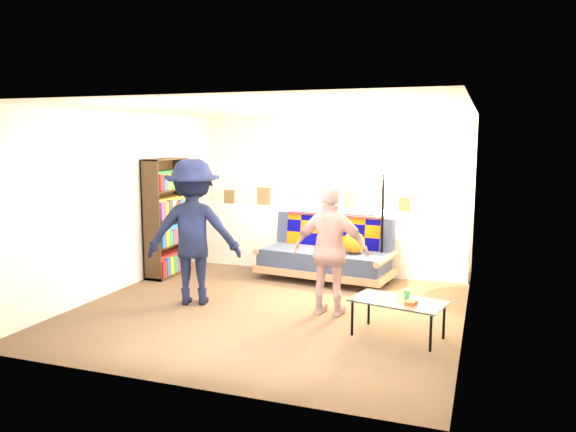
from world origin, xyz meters
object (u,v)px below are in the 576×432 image
object	(u,v)px
bookshelf	(167,221)
person_right	(331,251)
futon_sofa	(328,253)
person_left	(193,232)
coffee_table	(399,303)
floor_lamp	(384,203)

from	to	relation	value
bookshelf	person_right	size ratio (longest dim) A/B	1.15
futon_sofa	bookshelf	bearing A→B (deg)	-167.43
futon_sofa	bookshelf	size ratio (longest dim) A/B	1.16
bookshelf	person_left	world-z (taller)	person_left
bookshelf	coffee_table	size ratio (longest dim) A/B	1.70
futon_sofa	floor_lamp	xyz separation A→B (m)	(0.79, 0.06, 0.76)
bookshelf	person_left	distance (m)	1.60
futon_sofa	floor_lamp	size ratio (longest dim) A/B	1.26
person_left	bookshelf	bearing A→B (deg)	-67.59
floor_lamp	person_right	distance (m)	1.71
person_right	futon_sofa	bearing A→B (deg)	-73.02
person_left	coffee_table	bearing A→B (deg)	150.64
bookshelf	coffee_table	world-z (taller)	bookshelf
futon_sofa	person_left	world-z (taller)	person_left
coffee_table	floor_lamp	distance (m)	2.33
coffee_table	person_left	xyz separation A→B (m)	(-2.60, 0.38, 0.53)
floor_lamp	person_left	xyz separation A→B (m)	(-2.05, -1.74, -0.24)
coffee_table	person_left	size ratio (longest dim) A/B	0.57
futon_sofa	person_right	distance (m)	1.69
futon_sofa	coffee_table	xyz separation A→B (m)	(1.34, -2.07, -0.02)
coffee_table	floor_lamp	bearing A→B (deg)	104.42
person_left	futon_sofa	bearing A→B (deg)	-147.77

